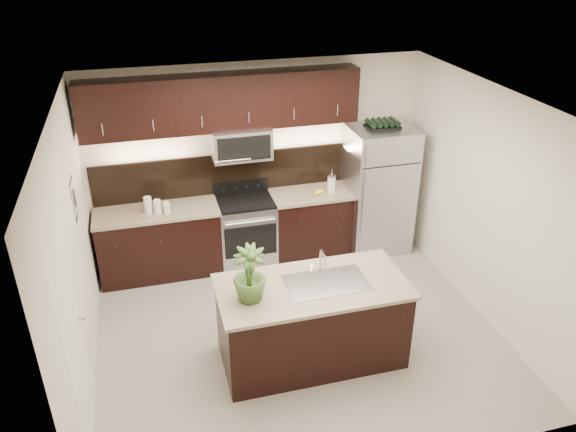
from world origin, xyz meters
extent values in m
plane|color=gray|center=(0.00, 0.00, 0.00)|extent=(4.50, 4.50, 0.00)
cube|color=beige|center=(0.00, 2.00, 1.35)|extent=(4.50, 0.02, 2.70)
cube|color=beige|center=(0.00, -2.00, 1.35)|extent=(4.50, 0.02, 2.70)
cube|color=beige|center=(-2.25, 0.00, 1.35)|extent=(0.02, 4.00, 2.70)
cube|color=beige|center=(2.25, 0.00, 1.35)|extent=(0.02, 4.00, 2.70)
cube|color=white|center=(0.00, 0.00, 2.70)|extent=(4.50, 4.00, 0.02)
cube|color=silver|center=(-2.23, -0.80, 1.01)|extent=(0.04, 0.80, 2.02)
sphere|color=silver|center=(-2.20, -0.48, 1.00)|extent=(0.06, 0.06, 0.06)
cube|color=black|center=(-2.24, 0.75, 1.65)|extent=(0.01, 0.32, 0.46)
cube|color=white|center=(-2.23, 0.75, 1.65)|extent=(0.00, 0.24, 0.36)
cube|color=black|center=(-1.42, 1.69, 0.45)|extent=(1.57, 0.62, 0.90)
cube|color=black|center=(0.71, 1.69, 0.45)|extent=(1.16, 0.62, 0.90)
cube|color=#B2B2B7|center=(-0.25, 1.69, 0.45)|extent=(0.76, 0.62, 0.90)
cube|color=black|center=(-0.25, 1.69, 0.92)|extent=(0.76, 0.60, 0.03)
cube|color=#C0B490|center=(-1.42, 1.69, 0.92)|extent=(1.59, 0.65, 0.04)
cube|color=#C0B490|center=(0.71, 1.69, 0.92)|extent=(1.18, 0.65, 0.04)
cube|color=black|center=(-0.46, 1.99, 1.22)|extent=(3.49, 0.02, 0.56)
cube|color=#B2B2B7|center=(-0.25, 1.80, 1.70)|extent=(0.76, 0.40, 0.40)
cube|color=black|center=(-0.46, 1.83, 2.25)|extent=(3.49, 0.33, 0.70)
cube|color=black|center=(0.03, -0.45, 0.45)|extent=(1.90, 0.90, 0.90)
cube|color=#C0B490|center=(0.03, -0.45, 0.92)|extent=(1.96, 0.96, 0.04)
cube|color=silver|center=(0.18, -0.45, 0.95)|extent=(0.84, 0.50, 0.01)
cylinder|color=silver|center=(0.18, -0.24, 1.06)|extent=(0.03, 0.03, 0.24)
cylinder|color=silver|center=(0.18, -0.31, 1.21)|extent=(0.02, 0.14, 0.02)
cylinder|color=silver|center=(0.18, -0.38, 1.16)|extent=(0.02, 0.02, 0.10)
cube|color=#B2B2B7|center=(1.63, 1.63, 0.90)|extent=(0.87, 0.79, 1.81)
cube|color=black|center=(1.63, 1.63, 1.82)|extent=(0.45, 0.28, 0.03)
cylinder|color=black|center=(1.46, 1.63, 1.87)|extent=(0.07, 0.25, 0.07)
cylinder|color=black|center=(1.55, 1.63, 1.87)|extent=(0.07, 0.25, 0.07)
cylinder|color=black|center=(1.63, 1.63, 1.87)|extent=(0.07, 0.25, 0.07)
cylinder|color=black|center=(1.72, 1.63, 1.87)|extent=(0.07, 0.25, 0.07)
cylinder|color=black|center=(1.80, 1.63, 1.87)|extent=(0.07, 0.25, 0.07)
imported|color=#375622|center=(-0.63, -0.51, 1.23)|extent=(0.35, 0.35, 0.58)
cylinder|color=silver|center=(-1.51, 1.64, 1.05)|extent=(0.10, 0.10, 0.22)
cylinder|color=silver|center=(-1.39, 1.60, 1.03)|extent=(0.09, 0.09, 0.18)
cylinder|color=silver|center=(-1.28, 1.57, 1.02)|extent=(0.08, 0.08, 0.15)
cylinder|color=silver|center=(0.95, 1.64, 1.05)|extent=(0.11, 0.11, 0.22)
cylinder|color=silver|center=(0.95, 1.64, 1.17)|extent=(0.12, 0.12, 0.02)
cylinder|color=silver|center=(0.95, 1.64, 1.23)|extent=(0.01, 0.01, 0.09)
ellipsoid|color=yellow|center=(0.72, 1.61, 0.96)|extent=(0.19, 0.17, 0.05)
camera|label=1|loc=(-1.45, -4.96, 4.21)|focal=35.00mm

